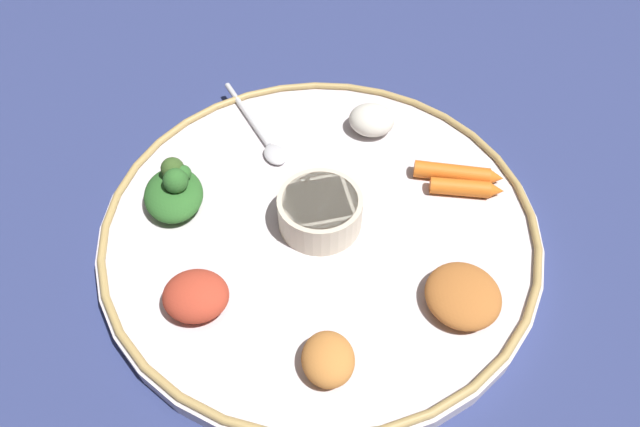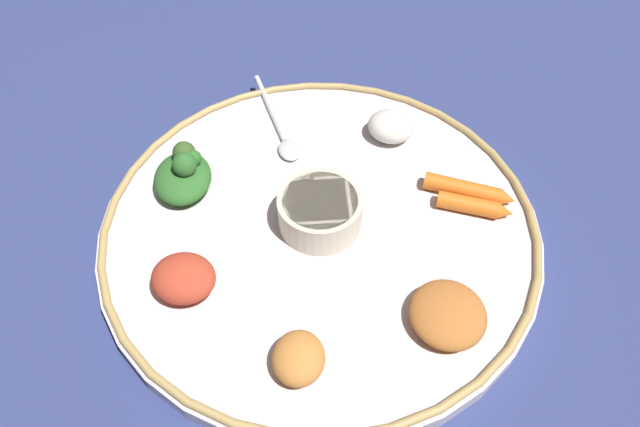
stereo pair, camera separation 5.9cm
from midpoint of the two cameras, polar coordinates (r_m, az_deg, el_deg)
name	(u,v)px [view 1 (the left image)]	position (r m, az deg, el deg)	size (l,w,h in m)	color
ground_plane	(320,234)	(0.62, -2.73, -2.21)	(2.40, 2.40, 0.00)	navy
platter	(320,229)	(0.61, -2.77, -1.65)	(0.45, 0.45, 0.02)	silver
platter_rim	(320,221)	(0.60, -2.81, -0.90)	(0.45, 0.45, 0.01)	tan
center_bowl	(320,210)	(0.58, -2.88, 0.15)	(0.09, 0.09, 0.04)	beige
spoon	(262,136)	(0.69, -8.16, 7.43)	(0.13, 0.11, 0.01)	silver
greens_pile	(175,189)	(0.63, -16.67, 2.11)	(0.09, 0.09, 0.05)	#2D6628
carrot_near_spoon	(466,188)	(0.63, 11.51, 2.30)	(0.02, 0.08, 0.02)	orange
carrot_outer	(457,173)	(0.64, 10.77, 3.73)	(0.02, 0.10, 0.02)	orange
mound_rice_white	(372,120)	(0.68, 2.60, 9.00)	(0.05, 0.05, 0.03)	silver
mound_chickpea	(463,296)	(0.54, 10.82, -8.10)	(0.07, 0.07, 0.03)	#B2662D
mound_berbere_red	(196,296)	(0.55, -15.11, -7.99)	(0.06, 0.05, 0.03)	#B73D28
mound_squash	(328,359)	(0.50, -2.64, -14.29)	(0.05, 0.05, 0.03)	#C67A38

